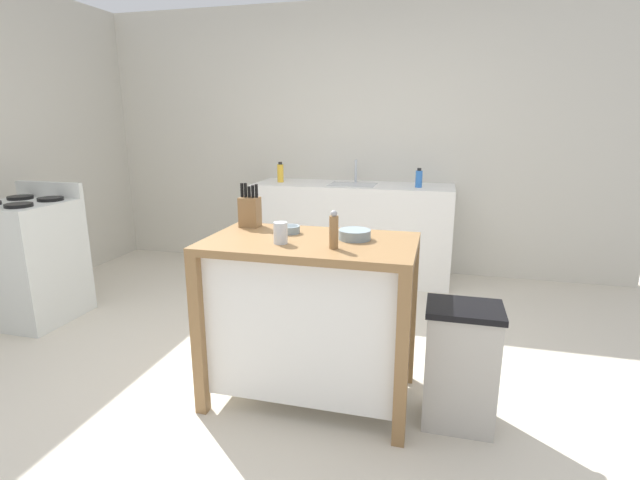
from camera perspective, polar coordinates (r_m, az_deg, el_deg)
ground_plane at (r=2.89m, az=-5.20°, el=-16.74°), size 6.34×6.34×0.00m
wall_back at (r=4.82m, az=4.33°, el=11.95°), size 5.34×0.10×2.60m
wall_left at (r=4.79m, az=-33.50°, el=9.68°), size 0.10×3.01×2.60m
kitchen_island at (r=2.53m, az=-1.15°, el=-8.66°), size 1.08×0.63×0.90m
knife_block at (r=2.73m, az=-8.52°, el=3.55°), size 0.11×0.09×0.25m
bowl_stoneware_deep at (r=2.55m, az=-3.71°, el=1.32°), size 0.11×0.11×0.04m
bowl_ceramic_small at (r=2.41m, az=4.24°, el=0.70°), size 0.17×0.17×0.05m
drinking_cup at (r=2.33m, az=-4.82°, el=0.86°), size 0.07×0.07×0.11m
pepper_grinder at (r=2.22m, az=1.68°, el=1.15°), size 0.04×0.04×0.19m
trash_bin at (r=2.49m, az=16.69°, el=-14.39°), size 0.36×0.28×0.63m
sink_counter at (r=4.58m, az=3.92°, el=1.16°), size 1.88×0.60×0.91m
sink_faucet at (r=4.62m, az=4.37°, el=8.35°), size 0.02×0.02×0.22m
bottle_dish_soap at (r=4.35m, az=11.92°, el=7.32°), size 0.06×0.06×0.17m
bottle_hand_soap at (r=4.65m, az=-4.83°, el=8.14°), size 0.06×0.06×0.20m
stove at (r=4.18m, az=-31.84°, el=-2.17°), size 0.60×0.60×1.03m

